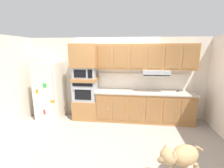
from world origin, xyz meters
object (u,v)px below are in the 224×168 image
(dog, at_px, (181,156))
(refrigerator, at_px, (50,90))
(microwave, at_px, (85,72))
(screwdriver, at_px, (178,91))
(built_in_oven, at_px, (86,90))

(dog, bearing_deg, refrigerator, -61.92)
(microwave, distance_m, dog, 3.28)
(refrigerator, height_order, microwave, refrigerator)
(refrigerator, bearing_deg, microwave, 3.43)
(refrigerator, relative_size, dog, 1.95)
(microwave, height_order, screwdriver, microwave)
(refrigerator, distance_m, microwave, 1.27)
(refrigerator, height_order, dog, refrigerator)
(microwave, relative_size, screwdriver, 3.88)
(refrigerator, xyz_separation_m, built_in_oven, (1.13, 0.07, 0.02))
(refrigerator, relative_size, microwave, 2.73)
(refrigerator, relative_size, screwdriver, 10.60)
(built_in_oven, distance_m, screwdriver, 2.79)
(built_in_oven, bearing_deg, microwave, -0.77)
(screwdriver, relative_size, dog, 0.18)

